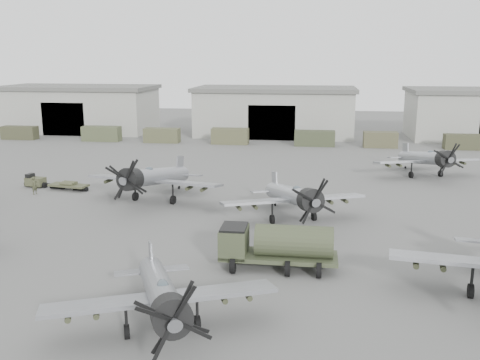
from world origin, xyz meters
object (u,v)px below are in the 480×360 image
object	(u,v)px
fuel_tanker	(277,243)
aircraft_near_1	(162,295)
ground_crew	(35,185)
aircraft_mid_2	(294,196)
tug_trailer	(48,183)
aircraft_far_1	(428,159)
aircraft_mid_1	(152,178)

from	to	relation	value
fuel_tanker	aircraft_near_1	bearing A→B (deg)	-117.81
aircraft_near_1	ground_crew	world-z (taller)	aircraft_near_1
aircraft_mid_2	tug_trailer	world-z (taller)	aircraft_mid_2
aircraft_far_1	ground_crew	distance (m)	44.46
tug_trailer	ground_crew	distance (m)	2.74
ground_crew	tug_trailer	bearing A→B (deg)	22.83
aircraft_mid_1	tug_trailer	bearing A→B (deg)	173.76
ground_crew	aircraft_mid_2	bearing A→B (deg)	-78.47
aircraft_near_1	fuel_tanker	xyz separation A→B (m)	(5.12, 9.78, -0.45)
aircraft_far_1	tug_trailer	size ratio (longest dim) A/B	1.67
aircraft_mid_1	aircraft_mid_2	distance (m)	14.76
tug_trailer	ground_crew	world-z (taller)	ground_crew
aircraft_mid_2	tug_trailer	bearing A→B (deg)	140.35
aircraft_near_1	aircraft_mid_2	distance (m)	21.12
fuel_tanker	aircraft_far_1	bearing A→B (deg)	62.85
aircraft_mid_1	tug_trailer	world-z (taller)	aircraft_mid_1
tug_trailer	fuel_tanker	bearing A→B (deg)	-26.13
aircraft_mid_1	ground_crew	size ratio (longest dim) A/B	7.50
aircraft_far_1	tug_trailer	distance (m)	43.64
aircraft_mid_2	aircraft_near_1	bearing A→B (deg)	-127.98
tug_trailer	ground_crew	bearing A→B (deg)	-81.27
aircraft_mid_1	aircraft_far_1	distance (m)	32.78
fuel_tanker	ground_crew	bearing A→B (deg)	148.04
aircraft_mid_2	fuel_tanker	bearing A→B (deg)	-115.77
aircraft_mid_1	aircraft_mid_2	size ratio (longest dim) A/B	1.11
fuel_tanker	tug_trailer	distance (m)	32.77
fuel_tanker	tug_trailer	world-z (taller)	fuel_tanker
tug_trailer	aircraft_mid_2	bearing A→B (deg)	-7.92
aircraft_far_1	tug_trailer	world-z (taller)	aircraft_far_1
aircraft_near_1	aircraft_mid_2	xyz separation A→B (m)	(5.81, 20.30, 0.11)
aircraft_far_1	ground_crew	size ratio (longest dim) A/B	6.77
tug_trailer	ground_crew	size ratio (longest dim) A/B	4.06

